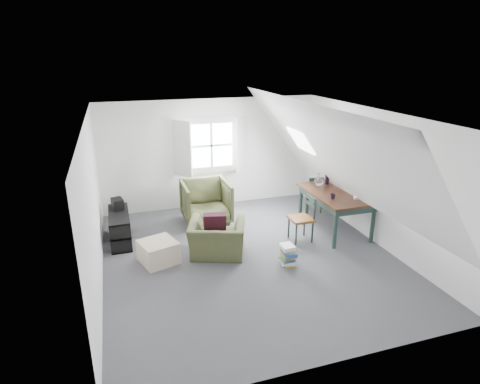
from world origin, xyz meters
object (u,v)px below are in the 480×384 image
object	(u,v)px
dining_table	(336,198)
magazine_stack	(288,255)
dining_chair_far	(312,193)
dining_chair_near	(303,218)
armchair_far	(207,221)
armchair_near	(218,254)
media_shelf	(120,229)
ottoman	(158,252)

from	to	relation	value
dining_table	magazine_stack	world-z (taller)	dining_table
dining_chair_far	magazine_stack	world-z (taller)	dining_chair_far
dining_chair_far	dining_chair_near	bearing A→B (deg)	46.81
armchair_far	dining_chair_far	xyz separation A→B (m)	(2.42, -0.19, 0.46)
dining_table	magazine_stack	bearing A→B (deg)	-145.83
armchair_near	media_shelf	world-z (taller)	media_shelf
ottoman	magazine_stack	world-z (taller)	ottoman
armchair_far	dining_table	xyz separation A→B (m)	(2.39, -1.21, 0.71)
armchair_near	dining_table	xyz separation A→B (m)	(2.54, 0.30, 0.71)
armchair_far	magazine_stack	distance (m)	2.42
armchair_near	ottoman	xyz separation A→B (m)	(-1.04, 0.05, 0.19)
ottoman	armchair_near	bearing A→B (deg)	-2.60
armchair_near	magazine_stack	world-z (taller)	magazine_stack
dining_chair_near	armchair_near	bearing A→B (deg)	-76.44
armchair_far	magazine_stack	world-z (taller)	armchair_far
armchair_far	media_shelf	xyz separation A→B (m)	(-1.80, -0.44, 0.26)
armchair_near	dining_chair_far	xyz separation A→B (m)	(2.57, 1.32, 0.46)
dining_chair_far	magazine_stack	size ratio (longest dim) A/B	2.39
ottoman	dining_chair_far	distance (m)	3.84
armchair_near	dining_chair_far	bearing A→B (deg)	-132.99
dining_table	dining_chair_near	distance (m)	0.89
dining_table	dining_chair_near	bearing A→B (deg)	-165.43
media_shelf	magazine_stack	xyz separation A→B (m)	(2.71, -1.79, -0.08)
armchair_far	dining_table	world-z (taller)	dining_table
dining_chair_near	magazine_stack	size ratio (longest dim) A/B	2.44
armchair_far	ottoman	xyz separation A→B (m)	(-1.20, -1.46, 0.19)
ottoman	dining_table	size ratio (longest dim) A/B	0.36
ottoman	dining_table	bearing A→B (deg)	4.09
dining_chair_near	magazine_stack	xyz separation A→B (m)	(-0.66, -0.81, -0.28)
armchair_near	dining_table	world-z (taller)	dining_table
dining_table	magazine_stack	size ratio (longest dim) A/B	4.46
dining_chair_near	armchair_far	bearing A→B (deg)	-121.54
dining_table	dining_chair_near	xyz separation A→B (m)	(-0.82, -0.22, -0.24)
armchair_far	dining_chair_far	bearing A→B (deg)	-4.82
dining_chair_near	magazine_stack	bearing A→B (deg)	-28.31
dining_chair_far	armchair_near	bearing A→B (deg)	18.44
dining_table	dining_chair_near	size ratio (longest dim) A/B	1.83
dining_chair_far	magazine_stack	xyz separation A→B (m)	(-1.51, -2.04, -0.27)
armchair_far	dining_chair_near	world-z (taller)	dining_chair_near
armchair_far	media_shelf	distance (m)	1.87
ottoman	dining_chair_far	xyz separation A→B (m)	(3.61, 1.27, 0.26)
armchair_near	magazine_stack	xyz separation A→B (m)	(1.06, -0.73, 0.18)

